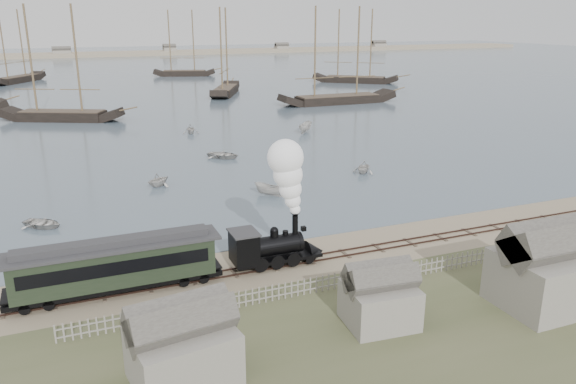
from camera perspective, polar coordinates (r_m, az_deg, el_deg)
name	(u,v)px	position (r m, az deg, el deg)	size (l,w,h in m)	color
ground	(276,254)	(43.92, -1.24, -6.33)	(600.00, 600.00, 0.00)	tan
harbor_water	(99,71)	(208.80, -18.68, 11.61)	(600.00, 336.00, 0.06)	#4B5D6C
rail_track	(285,264)	(42.20, -0.26, -7.29)	(120.00, 1.80, 0.16)	#38241E
picket_fence_west	(219,312)	(36.15, -6.99, -11.99)	(19.00, 0.10, 1.20)	gray
picket_fence_east	(469,266)	(44.02, 17.96, -7.17)	(15.00, 0.10, 1.20)	gray
shed_left	(185,380)	(30.55, -10.45, -18.23)	(5.00, 4.00, 4.10)	gray
shed_mid	(379,323)	(35.11, 9.18, -13.04)	(4.00, 3.50, 3.60)	gray
shed_right	(543,305)	(40.20, 24.49, -10.36)	(6.00, 5.00, 5.10)	gray
far_spit	(85,56)	(288.46, -19.93, 12.82)	(500.00, 20.00, 1.80)	tan
locomotive	(286,211)	(40.67, -0.19, -1.97)	(7.26, 2.71, 9.06)	black
passenger_coach	(115,264)	(38.86, -17.14, -6.99)	(13.85, 2.67, 3.36)	black
beached_dinghy	(283,244)	(44.69, -0.53, -5.30)	(4.14, 2.95, 0.86)	#BCB9B3
rowboat_0	(43,223)	(53.52, -23.66, -2.93)	(3.60, 2.57, 0.74)	#BCB9B3
rowboat_1	(158,180)	(62.37, -13.05, 1.24)	(2.90, 2.50, 1.53)	#BCB9B3
rowboat_2	(269,190)	(57.61, -1.91, 0.24)	(3.34, 1.26, 1.29)	#BCB9B3
rowboat_3	(223,155)	(73.70, -6.59, 3.78)	(4.28, 3.06, 0.89)	#BCB9B3
rowboat_4	(364,167)	(66.49, 7.69, 2.54)	(2.92, 2.52, 1.54)	#BCB9B3
rowboat_5	(305,127)	(90.03, 1.76, 6.58)	(4.07, 1.53, 1.57)	#BCB9B3
rowboat_7	(191,129)	(90.22, -9.87, 6.35)	(2.95, 2.54, 1.55)	#BCB9B3
schooner_2	(56,63)	(107.21, -22.49, 12.01)	(21.29, 4.91, 20.00)	black
schooner_3	(224,51)	(135.62, -6.50, 14.02)	(20.41, 4.71, 20.00)	black
schooner_4	(339,55)	(120.78, 5.20, 13.67)	(25.89, 5.97, 20.00)	black
schooner_5	(356,46)	(161.24, 6.95, 14.51)	(23.67, 5.46, 20.00)	black
schooner_7	(14,46)	(178.11, -26.11, 13.19)	(21.00, 4.85, 20.00)	black
schooner_8	(183,43)	(181.64, -10.65, 14.65)	(18.81, 4.34, 20.00)	black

